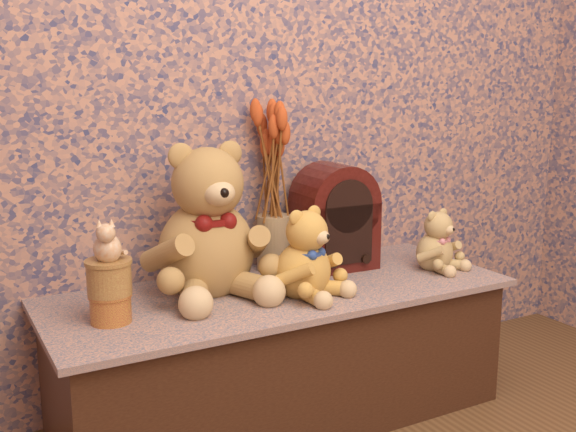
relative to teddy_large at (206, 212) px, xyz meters
name	(u,v)px	position (x,y,z in m)	size (l,w,h in m)	color
display_shelf	(280,353)	(0.21, -0.09, -0.46)	(1.45, 0.57, 0.43)	#374F70
teddy_large	(206,212)	(0.00, 0.00, 0.00)	(0.39, 0.47, 0.49)	#A57340
teddy_medium	(303,248)	(0.24, -0.17, -0.10)	(0.23, 0.27, 0.29)	#C18B36
teddy_small	(435,237)	(0.78, -0.14, -0.14)	(0.18, 0.21, 0.22)	tan
cathedral_radio	(334,216)	(0.49, 0.04, -0.07)	(0.26, 0.19, 0.36)	#3D0F0B
ceramic_vase	(274,243)	(0.29, 0.11, -0.15)	(0.11, 0.11, 0.19)	tan
dried_stalks	(273,154)	(0.29, 0.11, 0.15)	(0.22, 0.22, 0.41)	#C64B1F
biscuit_tin_lower	(111,308)	(-0.33, -0.13, -0.21)	(0.11, 0.11, 0.08)	gold
biscuit_tin_upper	(109,278)	(-0.33, -0.13, -0.12)	(0.12, 0.12, 0.09)	tan
cat_figurine	(107,239)	(-0.33, -0.13, -0.02)	(0.09, 0.10, 0.12)	silver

